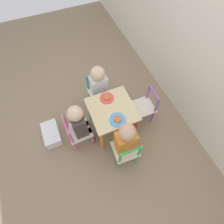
% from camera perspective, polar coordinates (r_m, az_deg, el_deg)
% --- Properties ---
extents(ground_plane, '(6.00, 6.00, 0.00)m').
position_cam_1_polar(ground_plane, '(2.33, 0.00, -5.02)').
color(ground_plane, '#8C755B').
extents(kids_table, '(0.50, 0.50, 0.47)m').
position_cam_1_polar(kids_table, '(1.99, 0.00, -0.23)').
color(kids_table, beige).
rests_on(kids_table, ground_plane).
extents(chair_teal, '(0.27, 0.27, 0.52)m').
position_cam_1_polar(chair_teal, '(2.33, -4.40, 6.64)').
color(chair_teal, silver).
rests_on(chair_teal, ground_plane).
extents(chair_green, '(0.27, 0.27, 0.52)m').
position_cam_1_polar(chair_green, '(1.95, 4.56, -12.68)').
color(chair_green, silver).
rests_on(chair_green, ground_plane).
extents(chair_pink, '(0.27, 0.27, 0.52)m').
position_cam_1_polar(chair_pink, '(2.06, -11.16, -6.46)').
color(chair_pink, silver).
rests_on(chair_pink, ground_plane).
extents(chair_purple, '(0.26, 0.26, 0.52)m').
position_cam_1_polar(chair_purple, '(2.22, 10.53, 1.66)').
color(chair_purple, silver).
rests_on(chair_purple, ground_plane).
extents(child_left, '(0.22, 0.20, 0.73)m').
position_cam_1_polar(child_left, '(2.15, -4.12, 8.47)').
color(child_left, '#4C608E').
rests_on(child_left, ground_plane).
extents(child_right, '(0.22, 0.21, 0.76)m').
position_cam_1_polar(child_right, '(1.78, 4.25, -9.00)').
color(child_right, '#7A6B5B').
rests_on(child_right, ground_plane).
extents(child_front, '(0.20, 0.22, 0.73)m').
position_cam_1_polar(child_front, '(1.90, -10.36, -3.54)').
color(child_front, '#7A6B5B').
rests_on(child_front, ground_plane).
extents(plate_left, '(0.16, 0.16, 0.03)m').
position_cam_1_polar(plate_left, '(1.99, -1.68, 4.63)').
color(plate_left, '#E54C47').
rests_on(plate_left, kids_table).
extents(plate_right, '(0.18, 0.18, 0.03)m').
position_cam_1_polar(plate_right, '(1.84, 1.81, -2.47)').
color(plate_right, '#4C9EE0').
rests_on(plate_right, kids_table).
extents(storage_bin, '(0.33, 0.19, 0.13)m').
position_cam_1_polar(storage_bin, '(2.35, -19.10, -6.75)').
color(storage_bin, silver).
rests_on(storage_bin, ground_plane).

